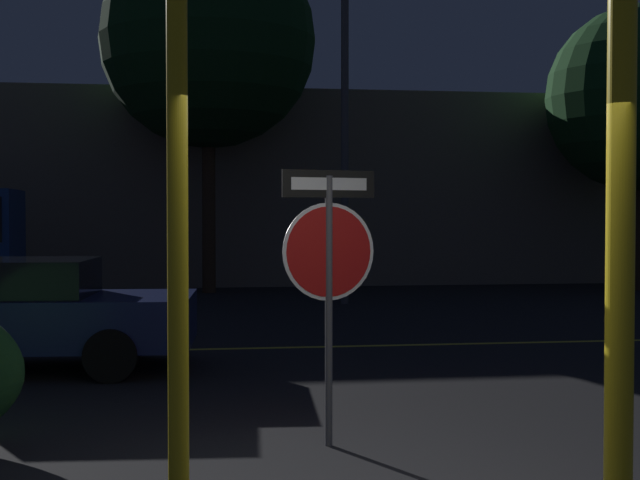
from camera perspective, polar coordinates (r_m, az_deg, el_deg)
name	(u,v)px	position (r m, az deg, el deg)	size (l,w,h in m)	color
road_center_stripe	(281,348)	(12.58, -2.54, -6.89)	(43.37, 0.12, 0.01)	gold
stop_sign	(329,253)	(7.15, 0.57, -0.85)	(0.78, 0.21, 2.22)	#4C4C51
yellow_pole_left	(178,246)	(4.81, -9.09, -0.37)	(0.11, 0.11, 3.40)	yellow
yellow_pole_right	(620,245)	(5.38, 18.67, -0.32)	(0.16, 0.16, 3.39)	yellow
passing_car_2	(7,314)	(11.31, -19.43, -4.47)	(4.64, 2.11, 1.33)	navy
street_lamp	(345,93)	(18.78, 1.60, 9.36)	(0.41, 0.41, 7.15)	#4C4C51
tree_0	(208,41)	(21.84, -7.17, 12.53)	(5.13, 5.13, 8.58)	#422D1E
tree_1	(640,99)	(23.59, 19.78, 8.51)	(4.59, 4.59, 7.04)	#422D1E
building_backdrop	(170,190)	(25.36, -9.55, 3.18)	(30.07, 4.96, 5.13)	#7A6B5B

